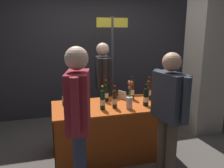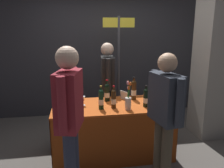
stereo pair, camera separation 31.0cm
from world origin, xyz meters
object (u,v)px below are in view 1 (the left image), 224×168
tasting_table (112,120)px  wine_glass_near_vendor (83,100)px  concrete_pillar (207,45)px  display_bottle_0 (102,99)px  flower_vase (129,99)px  taster_foreground_right (169,107)px  vendor_presenter (103,80)px  booth_signpost (112,59)px  featured_wine_bottle (64,96)px

tasting_table → wine_glass_near_vendor: (-0.40, 0.04, 0.32)m
concrete_pillar → display_bottle_0: concrete_pillar is taller
tasting_table → display_bottle_0: display_bottle_0 is taller
flower_vase → taster_foreground_right: bearing=-59.1°
concrete_pillar → tasting_table: 2.09m
vendor_presenter → booth_signpost: (0.26, 0.34, 0.32)m
taster_foreground_right → booth_signpost: booth_signpost is taller
display_bottle_0 → flower_vase: (0.35, -0.08, -0.01)m
concrete_pillar → display_bottle_0: 2.13m
display_bottle_0 → booth_signpost: booth_signpost is taller
display_bottle_0 → taster_foreground_right: (0.65, -0.58, 0.03)m
concrete_pillar → flower_vase: size_ratio=8.03×
concrete_pillar → tasting_table: bearing=-167.6°
concrete_pillar → wine_glass_near_vendor: (-2.19, -0.35, -0.70)m
vendor_presenter → featured_wine_bottle: bearing=-45.3°
tasting_table → vendor_presenter: size_ratio=1.05×
concrete_pillar → taster_foreground_right: concrete_pillar is taller
vendor_presenter → tasting_table: bearing=1.3°
featured_wine_bottle → flower_vase: size_ratio=0.82×
flower_vase → taster_foreground_right: size_ratio=0.25×
taster_foreground_right → booth_signpost: bearing=-4.1°
featured_wine_bottle → vendor_presenter: (0.69, 0.58, 0.06)m
wine_glass_near_vendor → vendor_presenter: bearing=57.7°
tasting_table → flower_vase: size_ratio=4.31×
display_bottle_0 → vendor_presenter: vendor_presenter is taller
flower_vase → booth_signpost: booth_signpost is taller
featured_wine_bottle → booth_signpost: 1.37m
vendor_presenter → booth_signpost: booth_signpost is taller
flower_vase → concrete_pillar: bearing=21.1°
featured_wine_bottle → taster_foreground_right: 1.44m
tasting_table → display_bottle_0: (-0.17, -0.15, 0.36)m
tasting_table → taster_foreground_right: taster_foreground_right is taller
booth_signpost → taster_foreground_right: bearing=-84.4°
tasting_table → taster_foreground_right: size_ratio=1.07×
wine_glass_near_vendor → taster_foreground_right: bearing=-41.2°
concrete_pillar → wine_glass_near_vendor: bearing=-170.9°
taster_foreground_right → wine_glass_near_vendor: bearing=39.2°
wine_glass_near_vendor → booth_signpost: bearing=55.9°
vendor_presenter → taster_foreground_right: bearing=21.0°
display_bottle_0 → flower_vase: size_ratio=0.84×
taster_foreground_right → flower_vase: bearing=21.3°
concrete_pillar → featured_wine_bottle: size_ratio=9.76×
tasting_table → vendor_presenter: 0.86m
tasting_table → taster_foreground_right: (0.48, -0.73, 0.39)m
featured_wine_bottle → vendor_presenter: vendor_presenter is taller
wine_glass_near_vendor → booth_signpost: size_ratio=0.06×
concrete_pillar → display_bottle_0: bearing=-164.5°
concrete_pillar → booth_signpost: size_ratio=1.52×
taster_foreground_right → booth_signpost: 1.85m
vendor_presenter → taster_foreground_right: vendor_presenter is taller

